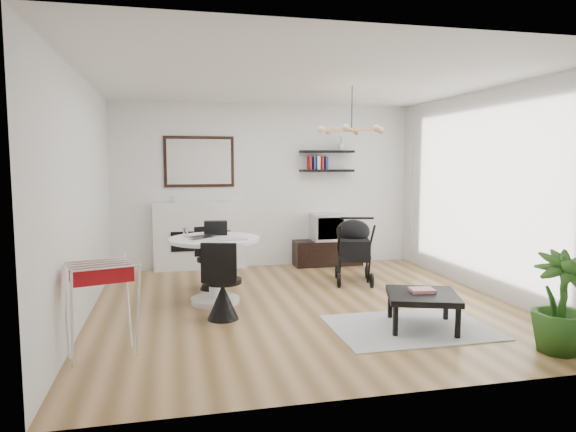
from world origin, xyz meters
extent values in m
plane|color=brown|center=(0.00, 0.00, 0.00)|extent=(5.00, 5.00, 0.00)
plane|color=white|center=(0.00, 0.00, 2.70)|extent=(5.00, 5.00, 0.00)
plane|color=white|center=(0.00, 2.50, 1.35)|extent=(5.00, 0.00, 5.00)
plane|color=white|center=(-2.50, 0.00, 1.35)|extent=(0.00, 5.00, 5.00)
plane|color=white|center=(2.50, 0.00, 1.35)|extent=(0.00, 5.00, 5.00)
cube|color=white|center=(2.40, 0.20, 1.35)|extent=(0.04, 3.60, 2.60)
cube|color=white|center=(-1.10, 2.42, 0.55)|extent=(1.50, 0.15, 1.10)
cube|color=black|center=(-1.10, 2.36, 0.48)|extent=(0.95, 0.06, 0.32)
cube|color=black|center=(-1.10, 2.48, 1.75)|extent=(1.12, 0.03, 0.82)
cube|color=white|center=(-1.10, 2.46, 1.75)|extent=(1.02, 0.01, 0.72)
cube|color=black|center=(1.01, 2.37, 1.60)|extent=(0.90, 0.25, 0.04)
cube|color=black|center=(1.01, 2.37, 1.92)|extent=(0.90, 0.25, 0.04)
cube|color=black|center=(1.01, 2.29, 0.21)|extent=(1.14, 0.40, 0.43)
cube|color=silver|center=(1.00, 2.29, 0.66)|extent=(0.52, 0.45, 0.45)
cube|color=black|center=(1.00, 2.07, 0.66)|extent=(0.44, 0.01, 0.36)
cylinder|color=white|center=(-1.04, 0.35, 0.03)|extent=(0.60, 0.60, 0.06)
cylinder|color=white|center=(-1.04, 0.35, 0.42)|extent=(0.15, 0.15, 0.71)
cylinder|color=white|center=(-1.04, 0.35, 0.80)|extent=(1.12, 1.12, 0.04)
imported|color=black|center=(-1.17, 0.31, 0.83)|extent=(0.43, 0.41, 0.03)
cube|color=black|center=(-1.01, 0.60, 0.91)|extent=(0.30, 0.20, 0.17)
cube|color=beige|center=(-0.85, 0.19, 0.82)|extent=(0.35, 0.30, 0.01)
cylinder|color=white|center=(-1.39, 0.49, 0.87)|extent=(0.07, 0.07, 0.11)
cylinder|color=black|center=(-1.03, 1.06, 0.41)|extent=(0.41, 0.41, 0.05)
cone|color=black|center=(-1.03, 1.06, 0.19)|extent=(0.33, 0.33, 0.39)
cube|color=black|center=(-1.07, 1.23, 0.64)|extent=(0.37, 0.12, 0.41)
cylinder|color=black|center=(-1.02, -0.34, 0.43)|extent=(0.42, 0.42, 0.05)
cone|color=black|center=(-1.02, -0.34, 0.20)|extent=(0.35, 0.35, 0.40)
cube|color=black|center=(-1.07, -0.53, 0.67)|extent=(0.38, 0.15, 0.43)
cube|color=#9B0E12|center=(-2.18, -1.23, 0.77)|extent=(0.56, 0.42, 0.14)
cube|color=black|center=(1.01, 1.00, 0.50)|extent=(0.56, 0.71, 0.29)
ellipsoid|color=black|center=(1.06, 1.18, 0.73)|extent=(0.50, 0.50, 0.35)
cylinder|color=black|center=(0.91, 0.62, 0.98)|extent=(0.45, 0.15, 0.03)
torus|color=black|center=(0.87, 1.34, 0.09)|extent=(0.11, 0.22, 0.22)
torus|color=black|center=(1.31, 1.22, 0.09)|extent=(0.11, 0.22, 0.22)
torus|color=black|center=(0.71, 0.78, 0.09)|extent=(0.11, 0.22, 0.22)
torus|color=black|center=(1.15, 0.66, 0.09)|extent=(0.11, 0.22, 0.22)
cube|color=#A6A6A6|center=(0.88, -1.08, 0.01)|extent=(1.66, 1.20, 0.01)
cube|color=black|center=(1.00, -1.12, 0.35)|extent=(0.90, 0.90, 0.06)
cube|color=black|center=(0.61, -1.31, 0.16)|extent=(0.04, 0.04, 0.30)
cube|color=black|center=(1.18, -1.51, 0.16)|extent=(0.04, 0.04, 0.30)
cube|color=black|center=(0.81, -0.73, 0.16)|extent=(0.04, 0.04, 0.30)
cube|color=black|center=(1.38, -0.93, 0.16)|extent=(0.04, 0.04, 0.30)
cube|color=#D7353C|center=(1.02, -1.07, 0.39)|extent=(0.27, 0.22, 0.04)
imported|color=#265217|center=(1.90, -2.02, 0.47)|extent=(0.62, 0.62, 0.93)
camera|label=1|loc=(-1.55, -5.93, 1.74)|focal=32.00mm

